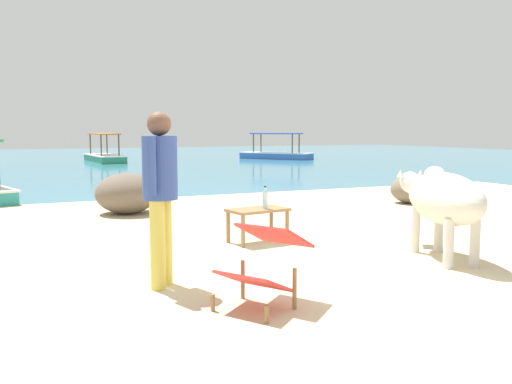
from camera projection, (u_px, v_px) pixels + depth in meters
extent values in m
cube|color=#CCB78E|center=(339.00, 276.00, 5.70)|extent=(18.00, 14.00, 0.04)
cube|color=teal|center=(77.00, 162.00, 25.65)|extent=(60.00, 36.00, 0.03)
cylinder|color=beige|center=(415.00, 230.00, 6.68)|extent=(0.11, 0.11, 0.53)
cylinder|color=beige|center=(439.00, 229.00, 6.73)|extent=(0.11, 0.11, 0.53)
cylinder|color=beige|center=(449.00, 244.00, 5.90)|extent=(0.11, 0.11, 0.53)
cylinder|color=beige|center=(475.00, 243.00, 5.94)|extent=(0.11, 0.11, 0.53)
ellipsoid|color=beige|center=(445.00, 198.00, 6.26)|extent=(0.90, 1.54, 0.58)
ellipsoid|color=beige|center=(410.00, 182.00, 7.14)|extent=(0.32, 0.43, 0.27)
cone|color=beige|center=(401.00, 173.00, 7.10)|extent=(0.12, 0.12, 0.10)
cone|color=beige|center=(421.00, 173.00, 7.15)|extent=(0.12, 0.12, 0.10)
ellipsoid|color=beige|center=(435.00, 175.00, 6.49)|extent=(0.29, 0.32, 0.19)
cube|color=olive|center=(258.00, 210.00, 7.26)|extent=(0.82, 0.56, 0.04)
cylinder|color=olive|center=(271.00, 222.00, 7.62)|extent=(0.05, 0.05, 0.40)
cylinder|color=olive|center=(287.00, 226.00, 7.33)|extent=(0.05, 0.05, 0.40)
cylinder|color=olive|center=(228.00, 227.00, 7.25)|extent=(0.05, 0.05, 0.40)
cylinder|color=olive|center=(243.00, 231.00, 6.95)|extent=(0.05, 0.05, 0.40)
cylinder|color=#A3C6D1|center=(265.00, 200.00, 7.20)|extent=(0.07, 0.07, 0.22)
cylinder|color=#A3C6D1|center=(265.00, 190.00, 7.19)|extent=(0.03, 0.03, 0.06)
cylinder|color=black|center=(265.00, 187.00, 7.18)|extent=(0.03, 0.03, 0.02)
cylinder|color=olive|center=(267.00, 315.00, 4.24)|extent=(0.04, 0.04, 0.14)
cylinder|color=olive|center=(213.00, 303.00, 4.53)|extent=(0.04, 0.04, 0.14)
cylinder|color=olive|center=(295.00, 289.00, 4.57)|extent=(0.04, 0.04, 0.34)
cylinder|color=olive|center=(243.00, 279.00, 4.86)|extent=(0.04, 0.04, 0.34)
cube|color=red|center=(254.00, 281.00, 4.54)|extent=(0.64, 0.67, 0.21)
cube|color=red|center=(275.00, 235.00, 4.76)|extent=(0.67, 0.69, 0.23)
cylinder|color=#DBC64C|center=(165.00, 241.00, 5.29)|extent=(0.14, 0.14, 0.82)
cylinder|color=#DBC64C|center=(158.00, 245.00, 5.12)|extent=(0.14, 0.14, 0.82)
cylinder|color=#334C99|center=(160.00, 168.00, 5.13)|extent=(0.32, 0.32, 0.58)
cylinder|color=#334C99|center=(168.00, 163.00, 5.33)|extent=(0.09, 0.09, 0.52)
cylinder|color=#334C99|center=(151.00, 166.00, 4.92)|extent=(0.09, 0.09, 0.52)
sphere|color=brown|center=(159.00, 124.00, 5.08)|extent=(0.22, 0.22, 0.22)
ellipsoid|color=#6B5B4C|center=(127.00, 193.00, 9.75)|extent=(1.47, 1.47, 0.70)
ellipsoid|color=#756651|center=(411.00, 190.00, 11.09)|extent=(1.01, 1.06, 0.55)
cube|color=#3866B7|center=(276.00, 156.00, 28.02)|extent=(3.01, 3.56, 0.28)
cube|color=white|center=(276.00, 153.00, 28.00)|extent=(3.10, 3.65, 0.04)
cylinder|color=brown|center=(253.00, 144.00, 28.15)|extent=(0.06, 0.06, 0.95)
cylinder|color=brown|center=(261.00, 143.00, 28.81)|extent=(0.06, 0.06, 0.95)
cylinder|color=brown|center=(292.00, 144.00, 27.08)|extent=(0.06, 0.06, 0.95)
cylinder|color=brown|center=(299.00, 144.00, 27.75)|extent=(0.06, 0.06, 0.95)
cube|color=#3D66C6|center=(276.00, 134.00, 27.89)|extent=(2.24, 2.59, 0.06)
cube|color=#338E66|center=(105.00, 159.00, 25.53)|extent=(1.36, 3.67, 0.28)
cube|color=white|center=(104.00, 155.00, 25.52)|extent=(1.42, 3.75, 0.04)
cylinder|color=brown|center=(90.00, 145.00, 26.23)|extent=(0.06, 0.06, 0.95)
cylinder|color=brown|center=(107.00, 144.00, 26.59)|extent=(0.06, 0.06, 0.95)
cylinder|color=brown|center=(101.00, 146.00, 24.34)|extent=(0.06, 0.06, 0.95)
cylinder|color=brown|center=(119.00, 146.00, 24.70)|extent=(0.06, 0.06, 0.95)
cube|color=orange|center=(104.00, 134.00, 25.41)|extent=(1.12, 2.58, 0.06)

